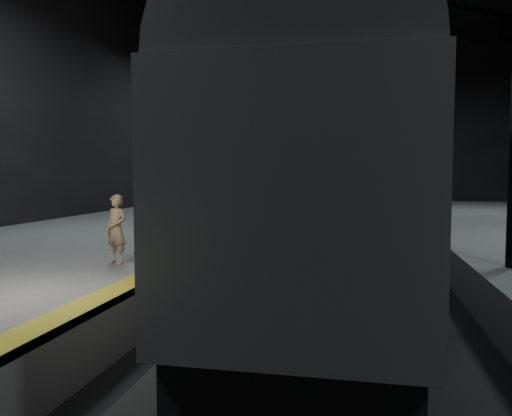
# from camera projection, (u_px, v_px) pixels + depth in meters

# --- Properties ---
(ground) EXTENTS (44.00, 44.00, 0.00)m
(ground) POSITION_uv_depth(u_px,v_px,m) (334.00, 271.00, 15.02)
(ground) COLOR black
(ground) RESTS_ON ground
(platform_left) EXTENTS (9.00, 43.80, 1.00)m
(platform_left) POSITION_uv_depth(u_px,v_px,m) (106.00, 247.00, 16.49)
(platform_left) COLOR #595956
(platform_left) RESTS_ON ground
(tactile_strip) EXTENTS (0.50, 43.80, 0.01)m
(tactile_strip) POSITION_uv_depth(u_px,v_px,m) (230.00, 235.00, 15.60)
(tactile_strip) COLOR olive
(tactile_strip) RESTS_ON platform_left
(track) EXTENTS (2.40, 43.00, 0.24)m
(track) POSITION_uv_depth(u_px,v_px,m) (334.00, 269.00, 15.01)
(track) COLOR #3F3328
(track) RESTS_ON ground
(train) EXTENTS (3.02, 20.17, 5.39)m
(train) POSITION_uv_depth(u_px,v_px,m) (335.00, 171.00, 14.37)
(train) COLOR #ACAFB4
(train) RESTS_ON ground
(woman) EXTENTS (0.64, 0.55, 1.49)m
(woman) POSITION_uv_depth(u_px,v_px,m) (116.00, 229.00, 10.67)
(woman) COLOR #9A7F5E
(woman) RESTS_ON platform_left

